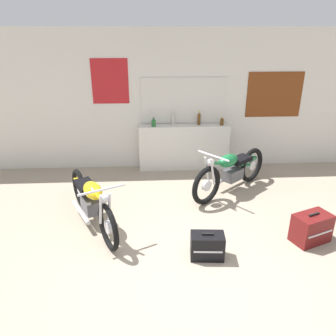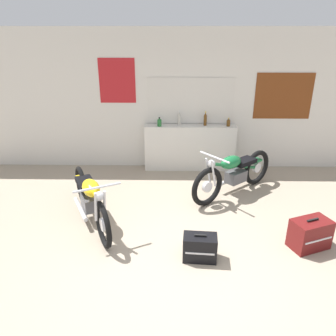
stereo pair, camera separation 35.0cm
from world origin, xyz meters
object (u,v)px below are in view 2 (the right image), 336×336
hard_case_darkred (310,234)px  hard_case_black (200,247)px  bottle_leftmost (159,122)px  motorcycle_green (234,173)px  bottle_center (205,119)px  bottle_right_center (228,123)px  motorcycle_yellow (90,198)px  bottle_left_center (179,119)px

hard_case_darkred → hard_case_black: (-1.50, -0.28, -0.04)m
bottle_leftmost → motorcycle_green: 1.85m
motorcycle_green → bottle_center: bearing=110.1°
bottle_right_center → motorcycle_yellow: bearing=-138.0°
motorcycle_green → hard_case_black: 1.99m
bottle_leftmost → hard_case_darkred: (2.13, -2.66, -0.82)m
bottle_leftmost → bottle_left_center: bearing=9.9°
motorcycle_yellow → bottle_right_center: bearing=42.0°
bottle_center → hard_case_black: bearing=-95.5°
bottle_leftmost → bottle_center: 0.93m
bottle_leftmost → bottle_right_center: (1.39, 0.03, -0.01)m
bottle_leftmost → hard_case_darkred: 3.51m
bottle_center → bottle_right_center: 0.47m
bottle_leftmost → bottle_left_center: size_ratio=0.60×
bottle_leftmost → hard_case_darkred: bearing=-51.3°
bottle_left_center → hard_case_black: 3.15m
hard_case_darkred → motorcycle_yellow: bearing=169.4°
bottle_leftmost → motorcycle_green: bearing=-39.0°
hard_case_black → bottle_center: bearing=84.5°
hard_case_black → motorcycle_yellow: bearing=151.7°
bottle_leftmost → hard_case_darkred: size_ratio=0.31×
motorcycle_green → bottle_leftmost: bearing=141.0°
bottle_leftmost → motorcycle_yellow: bottle_leftmost is taller
bottle_right_center → hard_case_black: bearing=-104.3°
bottle_left_center → motorcycle_yellow: size_ratio=0.17×
bottle_left_center → bottle_right_center: 0.99m
bottle_left_center → bottle_right_center: bottle_left_center is taller
bottle_leftmost → motorcycle_yellow: bearing=-114.6°
motorcycle_yellow → motorcycle_green: bearing=23.1°
bottle_center → motorcycle_green: bearing=-69.9°
bottle_center → motorcycle_yellow: size_ratio=0.16×
bottle_right_center → hard_case_black: 3.17m
bottle_leftmost → motorcycle_yellow: (-0.96, -2.08, -0.61)m
bottle_leftmost → hard_case_black: bottle_leftmost is taller
bottle_center → bottle_right_center: size_ratio=1.69×
bottle_center → hard_case_black: bottle_center is taller
bottle_leftmost → bottle_center: bottle_center is taller
bottle_center → bottle_leftmost: bearing=-175.2°
bottle_right_center → bottle_center: bearing=173.9°
hard_case_black → bottle_left_center: bearing=94.5°
bottle_center → bottle_right_center: bottle_center is taller
bottle_center → hard_case_black: 3.16m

